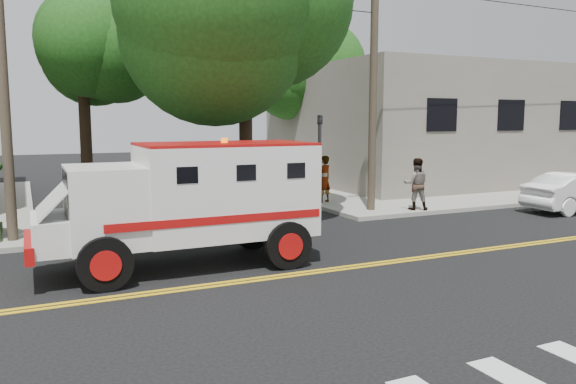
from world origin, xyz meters
TOP-DOWN VIEW (x-y plane):
  - ground at (0.00, 0.00)m, footprint 100.00×100.00m
  - sidewalk_ne at (13.50, 13.50)m, footprint 17.00×17.00m
  - building_right at (15.00, 14.00)m, footprint 14.00×12.00m
  - utility_pole_left at (-5.60, 6.00)m, footprint 0.28×0.28m
  - utility_pole_right at (6.30, 6.20)m, footprint 0.28×0.28m
  - tree_main at (1.94, 6.21)m, footprint 6.08×5.70m
  - tree_left at (-2.68, 11.79)m, footprint 4.48×4.20m
  - tree_right at (8.84, 15.77)m, footprint 4.80×4.50m
  - traffic_signal at (3.80, 5.60)m, footprint 0.15×0.18m
  - armored_truck at (-1.71, 1.70)m, footprint 6.42×2.63m
  - pedestrian_a at (5.63, 8.59)m, footprint 0.79×0.64m
  - pedestrian_b at (7.78, 5.50)m, footprint 1.16×1.09m

SIDE VIEW (x-z plane):
  - ground at x=0.00m, z-range 0.00..0.00m
  - sidewalk_ne at x=13.50m, z-range 0.00..0.15m
  - pedestrian_a at x=5.63m, z-range 0.15..2.02m
  - pedestrian_b at x=7.78m, z-range 0.15..2.05m
  - armored_truck at x=-1.71m, z-range 0.20..3.12m
  - traffic_signal at x=3.80m, z-range 0.43..4.03m
  - building_right at x=15.00m, z-range 0.15..6.15m
  - utility_pole_left at x=-5.60m, z-range 0.00..9.00m
  - utility_pole_right at x=6.30m, z-range 0.00..9.00m
  - tree_left at x=-2.68m, z-range 1.88..9.58m
  - tree_right at x=8.84m, z-range 1.99..10.19m
  - tree_main at x=1.94m, z-range 2.27..12.12m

